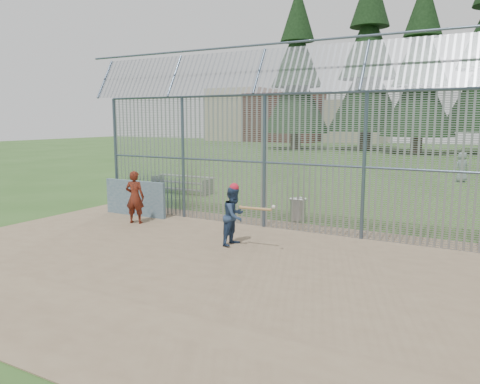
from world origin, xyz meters
The scene contains 12 objects.
ground centered at (0.00, 0.00, 0.00)m, with size 120.00×120.00×0.00m, color #2D511E.
dirt_infield centered at (0.00, -0.50, 0.01)m, with size 14.00×10.00×0.02m, color #756047.
dugout_wall centered at (-4.60, 2.90, 0.62)m, with size 2.50×0.12×1.20m, color #38566B.
batter centered at (0.25, 1.25, 0.79)m, with size 0.75×0.58×1.53m, color navy.
onlooker centered at (-3.78, 1.97, 0.85)m, with size 0.61×0.40×1.67m, color maroon.
bg_kid_standing centered at (4.49, 17.86, 0.80)m, with size 0.78×0.51×1.60m, color slate.
batting_gear centered at (0.43, 1.20, 1.42)m, with size 1.48×0.56×0.63m.
trash_can centered at (0.58, 4.83, 0.38)m, with size 0.56×0.56×0.82m.
bleacher centered at (-6.26, 7.90, 0.41)m, with size 3.00×0.95×0.72m.
backstop_fence centered at (1.81, 3.43, 2.36)m, with size 20.09×0.81×5.30m.
conifer_row centered at (1.93, 41.51, 10.83)m, with size 38.48×12.26×20.20m.
distant_buildings centered at (-23.18, 56.49, 3.60)m, with size 26.50×10.50×8.00m.
Camera 1 is at (6.19, -9.11, 3.28)m, focal length 35.00 mm.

